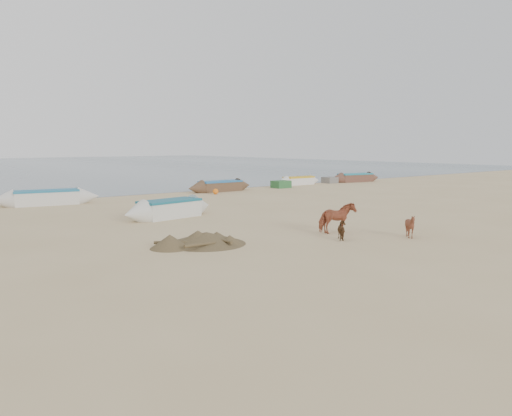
{
  "coord_description": "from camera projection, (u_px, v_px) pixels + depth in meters",
  "views": [
    {
      "loc": [
        -13.87,
        -13.5,
        3.85
      ],
      "look_at": [
        0.0,
        4.0,
        1.0
      ],
      "focal_mm": 35.0,
      "sensor_mm": 36.0,
      "label": 1
    }
  ],
  "objects": [
    {
      "name": "beach_clutter",
      "position": [
        169.0,
        192.0,
        37.89
      ],
      "size": [
        44.74,
        4.57,
        0.64
      ],
      "color": "#295C2A",
      "rests_on": "ground"
    },
    {
      "name": "waterline_canoes",
      "position": [
        104.0,
        194.0,
        34.88
      ],
      "size": [
        56.81,
        4.24,
        0.97
      ],
      "color": "brown",
      "rests_on": "ground"
    },
    {
      "name": "calf_front",
      "position": [
        410.0,
        226.0,
        20.62
      ],
      "size": [
        0.98,
        0.89,
        0.99
      ],
      "primitive_type": "imported",
      "rotation": [
        0.0,
        0.0,
        -1.47
      ],
      "color": "brown",
      "rests_on": "ground"
    },
    {
      "name": "cow_adult",
      "position": [
        337.0,
        218.0,
        21.67
      ],
      "size": [
        1.73,
        1.14,
        1.35
      ],
      "primitive_type": "imported",
      "rotation": [
        0.0,
        0.0,
        1.29
      ],
      "color": "#9B4E33",
      "rests_on": "ground"
    },
    {
      "name": "ground",
      "position": [
        319.0,
        243.0,
        19.53
      ],
      "size": [
        140.0,
        140.0,
        0.0
      ],
      "primitive_type": "plane",
      "color": "tan",
      "rests_on": "ground"
    },
    {
      "name": "calf_right",
      "position": [
        344.0,
        230.0,
        20.29
      ],
      "size": [
        0.79,
        0.87,
        0.76
      ],
      "primitive_type": "imported",
      "rotation": [
        0.0,
        0.0,
        1.36
      ],
      "color": "#51321A",
      "rests_on": "ground"
    },
    {
      "name": "debris_pile",
      "position": [
        206.0,
        238.0,
        19.43
      ],
      "size": [
        3.61,
        3.61,
        0.46
      ],
      "primitive_type": "cone",
      "rotation": [
        0.0,
        0.0,
        -0.18
      ],
      "color": "brown",
      "rests_on": "ground"
    },
    {
      "name": "near_canoe",
      "position": [
        170.0,
        209.0,
        26.35
      ],
      "size": [
        5.76,
        2.32,
        0.96
      ],
      "primitive_type": null,
      "rotation": [
        0.0,
        0.0,
        0.17
      ],
      "color": "silver",
      "rests_on": "ground"
    }
  ]
}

